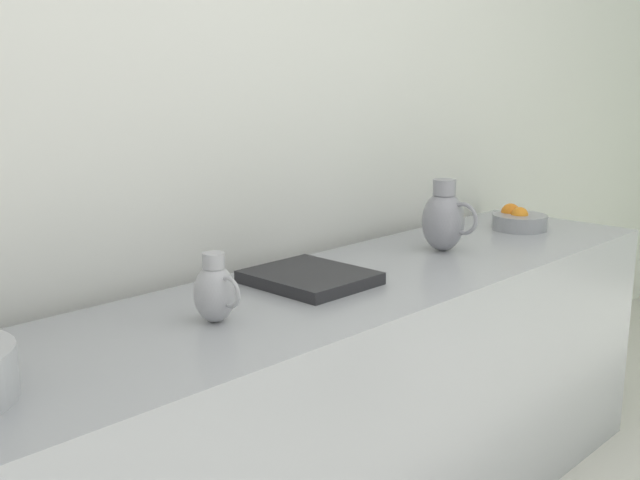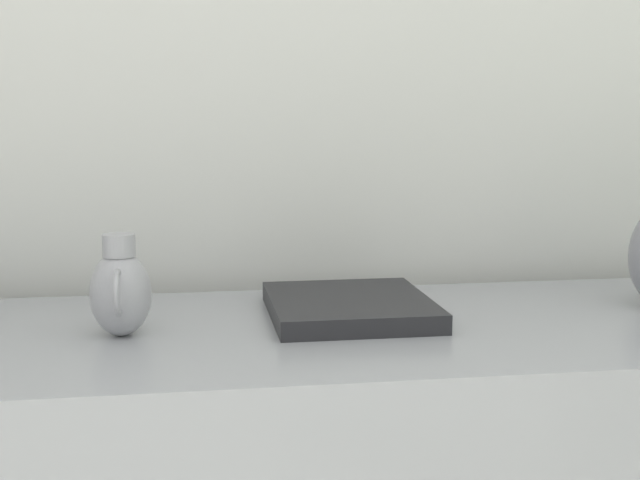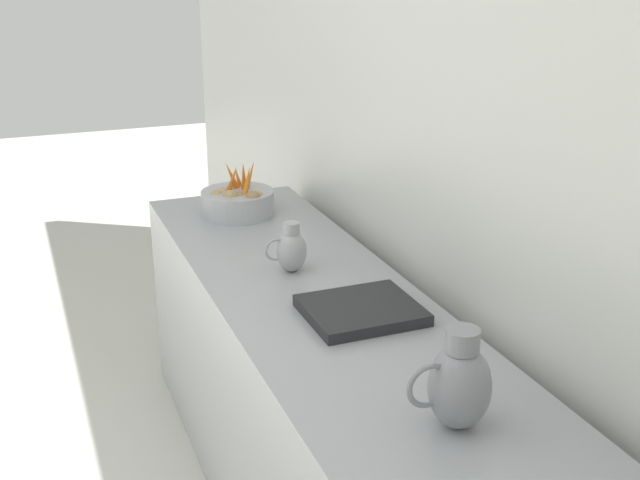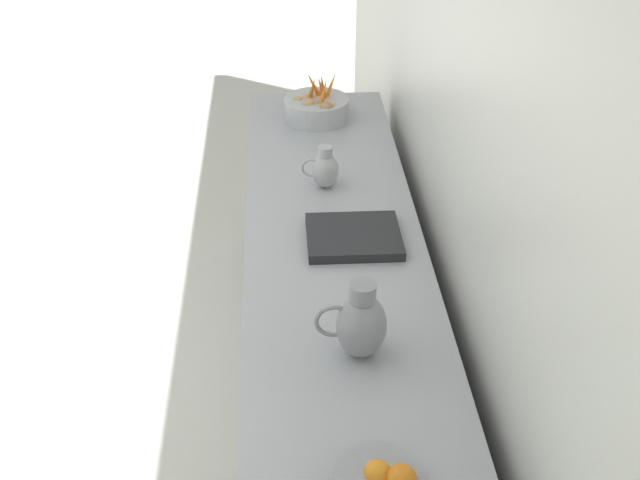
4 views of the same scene
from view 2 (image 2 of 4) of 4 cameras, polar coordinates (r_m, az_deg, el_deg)
tile_wall_left at (r=2.10m, az=14.89°, el=15.03°), size 0.10×7.63×3.00m
metal_pitcher_short at (r=1.50m, az=-13.31°, el=-3.33°), size 0.15×0.11×0.18m
counter_sink_basin at (r=1.61m, az=1.98°, el=-4.51°), size 0.34×0.30×0.04m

